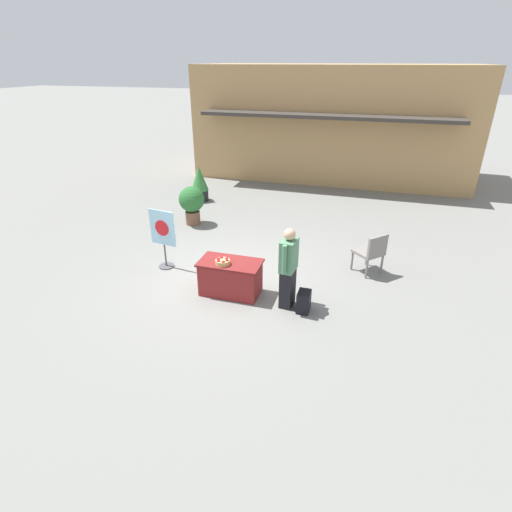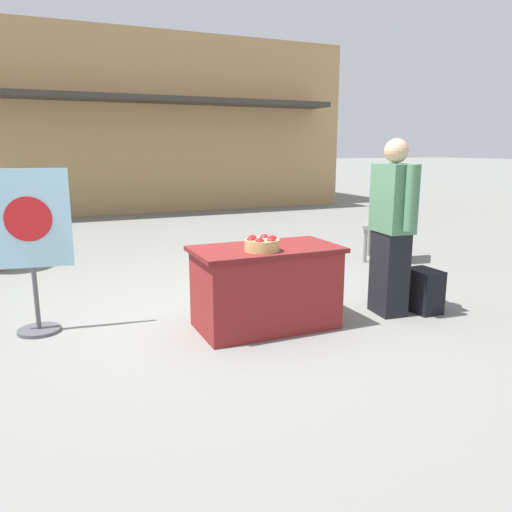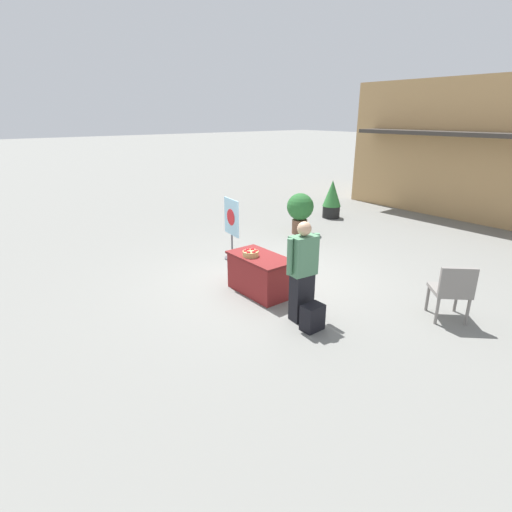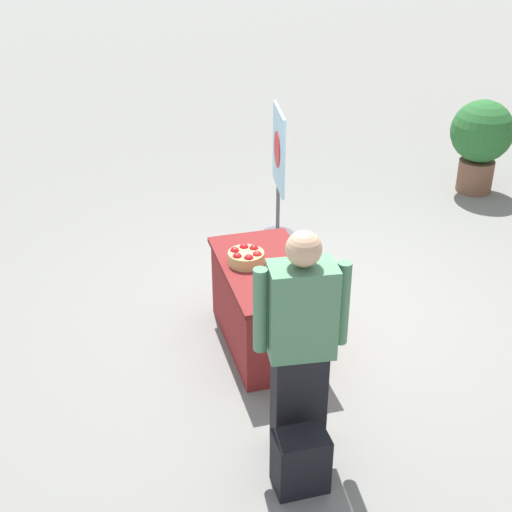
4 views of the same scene
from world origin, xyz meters
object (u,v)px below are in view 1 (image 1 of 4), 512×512
Objects in this scene: poster_board at (163,236)px; patio_chair at (372,251)px; potted_plant_far_left at (200,183)px; display_table at (231,277)px; person_visitor at (288,268)px; backpack at (304,302)px; potted_plant_near_left at (192,202)px; apple_basket at (223,262)px.

poster_board is 4.75m from patio_chair.
poster_board is 1.16× the size of potted_plant_far_left.
display_table is at bearing -60.45° from potted_plant_far_left.
potted_plant_far_left is (-4.34, 5.61, -0.22)m from person_visitor.
potted_plant_far_left is (-4.69, 5.70, 0.41)m from backpack.
poster_board reaches higher than potted_plant_near_left.
display_table is 4.39× the size of apple_basket.
apple_basket is 1.94m from poster_board.
potted_plant_near_left is at bearing 25.32° from patio_chair.
poster_board is at bearing -75.60° from potted_plant_far_left.
person_visitor reaches higher than backpack.
backpack is (0.35, -0.10, -0.63)m from person_visitor.
backpack is (1.59, -0.23, -0.16)m from display_table.
patio_chair is (1.52, 1.86, -0.29)m from person_visitor.
apple_basket is 0.24× the size of potted_plant_far_left.
apple_basket reaches higher than display_table.
display_table is 6.29m from potted_plant_far_left.
backpack is 2.30m from patio_chair.
patio_chair is (2.86, 1.87, -0.23)m from apple_basket.
potted_plant_far_left is (-5.85, 3.75, 0.06)m from patio_chair.
potted_plant_far_left is at bearing 108.05° from potted_plant_near_left.
display_table is at bearing 171.65° from backpack.
apple_basket is at bearing 6.59° from person_visitor.
person_visitor is at bearing -43.88° from potted_plant_near_left.
poster_board is 1.45× the size of patio_chair.
potted_plant_far_left is at bearing 10.45° from patio_chair.
potted_plant_near_left is at bearing -71.95° from potted_plant_far_left.
person_visitor is 3.94× the size of backpack.
patio_chair is (1.16, 1.96, 0.35)m from backpack.
potted_plant_far_left reaches higher than apple_basket.
person_visitor is (1.34, 0.01, 0.06)m from apple_basket.
potted_plant_near_left is at bearing 125.61° from display_table.
apple_basket is at bearing 73.91° from poster_board.
apple_basket is 1.79m from backpack.
potted_plant_far_left reaches higher than potted_plant_near_left.
backpack is at bearing 171.08° from person_visitor.
potted_plant_far_left is (-1.23, 4.80, -0.17)m from poster_board.
poster_board reaches higher than potted_plant_far_left.
backpack is (1.69, -0.09, -0.58)m from apple_basket.
patio_chair is 0.85× the size of potted_plant_near_left.
backpack is at bearing -8.35° from display_table.
poster_board is 4.96m from potted_plant_far_left.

